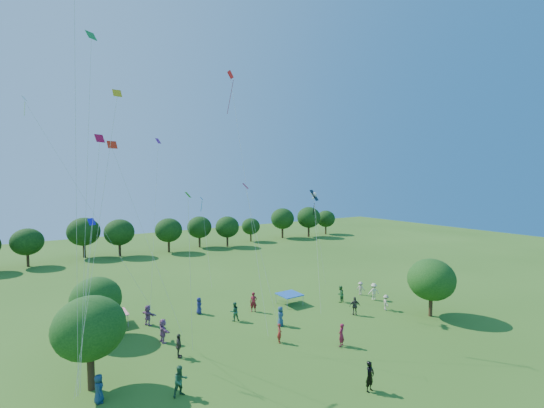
{
  "coord_description": "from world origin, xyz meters",
  "views": [
    {
      "loc": [
        -15.29,
        -9.41,
        12.87
      ],
      "look_at": [
        0.0,
        14.0,
        11.0
      ],
      "focal_mm": 24.0,
      "sensor_mm": 36.0,
      "label": 1
    }
  ],
  "objects_px": {
    "tent_blue": "(289,294)",
    "near_tree_north": "(96,299)",
    "pirate_kite": "(315,197)",
    "near_tree_west": "(89,328)",
    "near_tree_east": "(431,280)",
    "red_high_kite": "(236,118)",
    "man_in_black": "(370,376)",
    "tent_red_stripe": "(114,314)"
  },
  "relations": [
    {
      "from": "near_tree_east",
      "to": "man_in_black",
      "type": "xyz_separation_m",
      "value": [
        -14.22,
        -5.28,
        -2.58
      ]
    },
    {
      "from": "tent_blue",
      "to": "pirate_kite",
      "type": "bearing_deg",
      "value": -64.12
    },
    {
      "from": "tent_blue",
      "to": "tent_red_stripe",
      "type": "bearing_deg",
      "value": 165.75
    },
    {
      "from": "near_tree_north",
      "to": "tent_red_stripe",
      "type": "bearing_deg",
      "value": 50.81
    },
    {
      "from": "near_tree_east",
      "to": "red_high_kite",
      "type": "height_order",
      "value": "red_high_kite"
    },
    {
      "from": "near_tree_west",
      "to": "near_tree_east",
      "type": "distance_m",
      "value": 28.72
    },
    {
      "from": "pirate_kite",
      "to": "near_tree_west",
      "type": "bearing_deg",
      "value": -170.82
    },
    {
      "from": "near_tree_north",
      "to": "tent_blue",
      "type": "distance_m",
      "value": 18.08
    },
    {
      "from": "near_tree_east",
      "to": "tent_red_stripe",
      "type": "bearing_deg",
      "value": 151.07
    },
    {
      "from": "pirate_kite",
      "to": "red_high_kite",
      "type": "height_order",
      "value": "red_high_kite"
    },
    {
      "from": "near_tree_west",
      "to": "near_tree_east",
      "type": "relative_size",
      "value": 1.06
    },
    {
      "from": "near_tree_north",
      "to": "pirate_kite",
      "type": "xyz_separation_m",
      "value": [
        19.02,
        -4.62,
        8.03
      ]
    },
    {
      "from": "tent_blue",
      "to": "pirate_kite",
      "type": "xyz_separation_m",
      "value": [
        1.2,
        -2.47,
        10.19
      ]
    },
    {
      "from": "near_tree_west",
      "to": "tent_red_stripe",
      "type": "distance_m",
      "value": 10.69
    },
    {
      "from": "near_tree_north",
      "to": "red_high_kite",
      "type": "relative_size",
      "value": 0.23
    },
    {
      "from": "near_tree_west",
      "to": "near_tree_east",
      "type": "bearing_deg",
      "value": -8.39
    },
    {
      "from": "man_in_black",
      "to": "red_high_kite",
      "type": "bearing_deg",
      "value": 87.87
    },
    {
      "from": "tent_red_stripe",
      "to": "near_tree_west",
      "type": "bearing_deg",
      "value": -106.66
    },
    {
      "from": "near_tree_east",
      "to": "man_in_black",
      "type": "height_order",
      "value": "near_tree_east"
    },
    {
      "from": "tent_blue",
      "to": "near_tree_north",
      "type": "bearing_deg",
      "value": 173.11
    },
    {
      "from": "tent_red_stripe",
      "to": "red_high_kite",
      "type": "bearing_deg",
      "value": -30.92
    },
    {
      "from": "near_tree_east",
      "to": "tent_blue",
      "type": "xyz_separation_m",
      "value": [
        -9.23,
        9.95,
        -2.47
      ]
    },
    {
      "from": "near_tree_north",
      "to": "red_high_kite",
      "type": "distance_m",
      "value": 18.96
    },
    {
      "from": "near_tree_east",
      "to": "red_high_kite",
      "type": "distance_m",
      "value": 23.39
    },
    {
      "from": "pirate_kite",
      "to": "red_high_kite",
      "type": "relative_size",
      "value": 0.5
    },
    {
      "from": "near_tree_north",
      "to": "near_tree_east",
      "type": "bearing_deg",
      "value": -24.11
    },
    {
      "from": "near_tree_west",
      "to": "near_tree_north",
      "type": "height_order",
      "value": "near_tree_west"
    },
    {
      "from": "near_tree_west",
      "to": "near_tree_east",
      "type": "xyz_separation_m",
      "value": [
        28.41,
        -4.19,
        -0.36
      ]
    },
    {
      "from": "near_tree_west",
      "to": "red_high_kite",
      "type": "xyz_separation_m",
      "value": [
        12.32,
        4.27,
        14.35
      ]
    },
    {
      "from": "near_tree_west",
      "to": "tent_red_stripe",
      "type": "height_order",
      "value": "near_tree_west"
    },
    {
      "from": "near_tree_east",
      "to": "tent_red_stripe",
      "type": "height_order",
      "value": "near_tree_east"
    },
    {
      "from": "tent_red_stripe",
      "to": "man_in_black",
      "type": "height_order",
      "value": "man_in_black"
    },
    {
      "from": "near_tree_east",
      "to": "tent_red_stripe",
      "type": "distance_m",
      "value": 29.19
    },
    {
      "from": "tent_blue",
      "to": "man_in_black",
      "type": "distance_m",
      "value": 16.03
    },
    {
      "from": "near_tree_west",
      "to": "tent_blue",
      "type": "xyz_separation_m",
      "value": [
        19.18,
        5.76,
        -2.84
      ]
    },
    {
      "from": "tent_blue",
      "to": "man_in_black",
      "type": "bearing_deg",
      "value": -108.11
    },
    {
      "from": "tent_blue",
      "to": "man_in_black",
      "type": "relative_size",
      "value": 1.19
    },
    {
      "from": "pirate_kite",
      "to": "red_high_kite",
      "type": "distance_m",
      "value": 10.71
    },
    {
      "from": "near_tree_east",
      "to": "red_high_kite",
      "type": "bearing_deg",
      "value": 152.26
    },
    {
      "from": "pirate_kite",
      "to": "near_tree_east",
      "type": "bearing_deg",
      "value": -42.96
    },
    {
      "from": "man_in_black",
      "to": "red_high_kite",
      "type": "xyz_separation_m",
      "value": [
        -1.87,
        13.74,
        17.3
      ]
    },
    {
      "from": "man_in_black",
      "to": "tent_red_stripe",
      "type": "bearing_deg",
      "value": 110.26
    }
  ]
}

